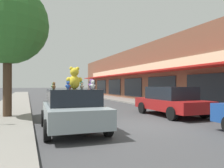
% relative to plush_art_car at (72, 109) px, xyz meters
% --- Properties ---
extents(ground_plane, '(260.00, 260.00, 0.00)m').
position_rel_plush_art_car_xyz_m(ground_plane, '(2.80, -0.17, -0.79)').
color(ground_plane, '#424244').
extents(storefront_row, '(11.98, 38.56, 5.79)m').
position_rel_plush_art_car_xyz_m(storefront_row, '(14.74, 14.01, 2.10)').
color(storefront_row, brown).
rests_on(storefront_row, ground_plane).
extents(plush_art_car, '(2.18, 4.10, 1.50)m').
position_rel_plush_art_car_xyz_m(plush_art_car, '(0.00, 0.00, 0.00)').
color(plush_art_car, '#8C999E').
rests_on(plush_art_car, ground_plane).
extents(teddy_bear_giant, '(0.60, 0.37, 0.82)m').
position_rel_plush_art_car_xyz_m(teddy_bear_giant, '(0.10, 0.12, 1.11)').
color(teddy_bear_giant, yellow).
rests_on(teddy_bear_giant, plush_art_car).
extents(teddy_bear_cream, '(0.19, 0.12, 0.25)m').
position_rel_plush_art_car_xyz_m(teddy_bear_cream, '(0.38, 0.10, 0.83)').
color(teddy_bear_cream, beige).
rests_on(teddy_bear_cream, plush_art_car).
extents(teddy_bear_brown, '(0.16, 0.18, 0.25)m').
position_rel_plush_art_car_xyz_m(teddy_bear_brown, '(-0.68, -0.26, 0.83)').
color(teddy_bear_brown, olive).
rests_on(teddy_bear_brown, plush_art_car).
extents(teddy_bear_teal, '(0.17, 0.23, 0.31)m').
position_rel_plush_art_car_xyz_m(teddy_bear_teal, '(0.51, 0.77, 0.86)').
color(teddy_bear_teal, teal).
rests_on(teddy_bear_teal, plush_art_car).
extents(teddy_bear_green, '(0.17, 0.11, 0.23)m').
position_rel_plush_art_car_xyz_m(teddy_bear_green, '(-0.63, 0.32, 0.82)').
color(teddy_bear_green, green).
rests_on(teddy_bear_green, plush_art_car).
extents(teddy_bear_orange, '(0.23, 0.28, 0.38)m').
position_rel_plush_art_car_xyz_m(teddy_bear_orange, '(0.22, 0.88, 0.90)').
color(teddy_bear_orange, orange).
rests_on(teddy_bear_orange, plush_art_car).
extents(teddy_bear_red, '(0.24, 0.21, 0.33)m').
position_rel_plush_art_car_xyz_m(teddy_bear_red, '(0.04, 0.73, 0.87)').
color(teddy_bear_red, red).
rests_on(teddy_bear_red, plush_art_car).
extents(teddy_bear_blue, '(0.22, 0.14, 0.29)m').
position_rel_plush_art_car_xyz_m(teddy_bear_blue, '(-0.17, -0.04, 0.85)').
color(teddy_bear_blue, blue).
rests_on(teddy_bear_blue, plush_art_car).
extents(teddy_bear_white, '(0.24, 0.17, 0.32)m').
position_rel_plush_art_car_xyz_m(teddy_bear_white, '(0.55, -0.70, 0.87)').
color(teddy_bear_white, white).
rests_on(teddy_bear_white, plush_art_car).
extents(teddy_bear_purple, '(0.27, 0.21, 0.36)m').
position_rel_plush_art_car_xyz_m(teddy_bear_purple, '(0.63, -0.32, 0.89)').
color(teddy_bear_purple, purple).
rests_on(teddy_bear_purple, plush_art_car).
extents(parked_car_far_center, '(2.15, 4.47, 1.56)m').
position_rel_plush_art_car_xyz_m(parked_car_far_center, '(5.69, 1.94, 0.02)').
color(parked_car_far_center, maroon).
rests_on(parked_car_far_center, ground_plane).
extents(street_tree, '(3.97, 3.97, 6.53)m').
position_rel_plush_art_car_xyz_m(street_tree, '(-2.42, 3.98, 3.86)').
color(street_tree, '#473323').
rests_on(street_tree, sidewalk_near).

